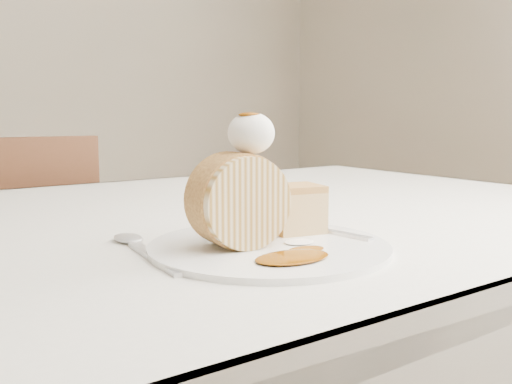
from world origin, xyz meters
TOP-DOWN VIEW (x-y plane):
  - table at (0.00, 0.20)m, footprint 1.40×0.90m
  - chair_far at (-0.13, 0.88)m, footprint 0.45×0.45m
  - plate at (-0.04, -0.03)m, footprint 0.31×0.31m
  - roulade_slice at (-0.07, -0.02)m, footprint 0.10×0.06m
  - cake_chunk at (0.02, -0.00)m, footprint 0.07×0.06m
  - whipped_cream at (-0.06, -0.02)m, footprint 0.05×0.05m
  - caramel_drizzle at (-0.06, -0.02)m, footprint 0.03×0.02m
  - caramel_pool at (-0.06, -0.10)m, footprint 0.09×0.07m
  - fork at (0.05, -0.03)m, footprint 0.04×0.16m
  - spoon at (-0.16, -0.00)m, footprint 0.04×0.17m

SIDE VIEW (x-z plane):
  - chair_far at x=-0.13m, z-range 0.06..0.90m
  - table at x=0.00m, z-range 0.29..1.04m
  - spoon at x=-0.16m, z-range 0.75..0.75m
  - plate at x=-0.04m, z-range 0.75..0.76m
  - fork at x=0.05m, z-range 0.76..0.76m
  - caramel_pool at x=-0.06m, z-range 0.76..0.76m
  - cake_chunk at x=0.02m, z-range 0.76..0.80m
  - roulade_slice at x=-0.07m, z-range 0.76..0.85m
  - whipped_cream at x=-0.06m, z-range 0.85..0.90m
  - caramel_drizzle at x=-0.06m, z-range 0.90..0.90m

